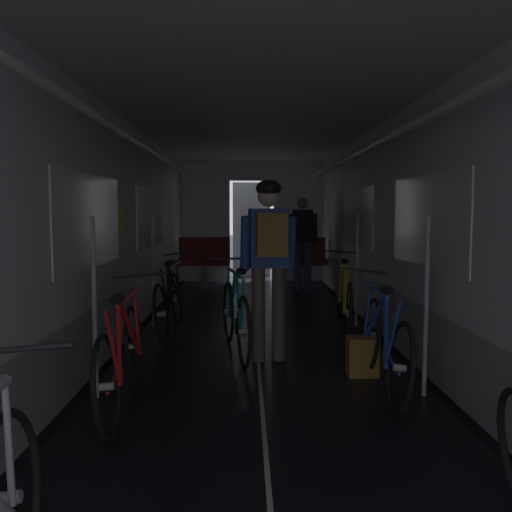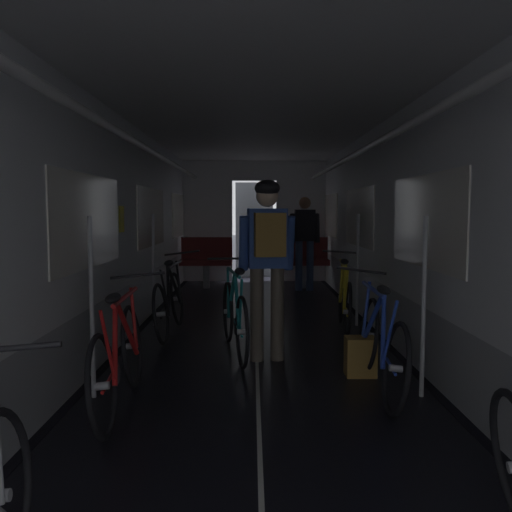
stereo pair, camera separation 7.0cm
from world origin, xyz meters
The scene contains 11 objects.
train_car_shell centered at (0.00, 3.60, 1.70)m, with size 3.14×12.34×2.57m.
bench_seat_far_left centered at (-0.90, 8.07, 0.57)m, with size 0.98×0.51×0.95m.
bench_seat_far_right centered at (0.90, 8.07, 0.57)m, with size 0.98×0.51×0.95m.
bicycle_red centered at (-1.01, 1.86, 0.38)m, with size 0.44×1.69×0.95m.
bicycle_blue centered at (0.97, 2.23, 0.38)m, with size 0.44×1.69×0.95m.
bicycle_black centered at (-1.01, 4.25, 0.38)m, with size 0.44×1.69×0.95m.
bicycle_yellow centered at (1.05, 4.33, 0.38)m, with size 0.44×1.69×0.94m.
person_cyclist_aisle centered at (0.10, 3.11, 1.07)m, with size 0.55×0.42×1.73m.
bicycle_teal_in_aisle centered at (-0.22, 3.37, 0.38)m, with size 0.47×1.67×0.93m.
person_standing_near_bench centered at (0.90, 7.70, 0.98)m, with size 0.53×0.23×1.69m.
backpack_on_floor centered at (0.90, 2.63, 0.17)m, with size 0.26×0.20×0.34m, color olive.
Camera 1 is at (-0.11, -1.97, 1.44)m, focal length 37.83 mm.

